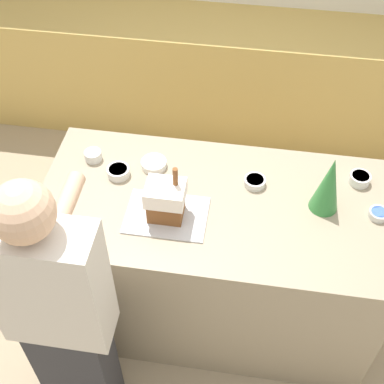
{
  "coord_description": "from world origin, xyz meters",
  "views": [
    {
      "loc": [
        0.16,
        -1.73,
        2.93
      ],
      "look_at": [
        -0.11,
        0.0,
        1.01
      ],
      "focal_mm": 50.0,
      "sensor_mm": 36.0,
      "label": 1
    }
  ],
  "objects_px": {
    "candy_bowl_near_tray_right": "(360,178)",
    "candy_bowl_beside_tree": "(154,164)",
    "baking_tray": "(166,215)",
    "gingerbread_house": "(166,200)",
    "person": "(62,319)",
    "candy_bowl_front_corner": "(93,155)",
    "candy_bowl_far_right": "(118,171)",
    "candy_bowl_near_tray_left": "(255,181)",
    "decorative_tree": "(329,184)",
    "candy_bowl_center_rear": "(379,214)"
  },
  "relations": [
    {
      "from": "candy_bowl_front_corner",
      "to": "candy_bowl_near_tray_right",
      "type": "relative_size",
      "value": 0.85
    },
    {
      "from": "gingerbread_house",
      "to": "person",
      "type": "height_order",
      "value": "person"
    },
    {
      "from": "candy_bowl_near_tray_left",
      "to": "candy_bowl_front_corner",
      "type": "bearing_deg",
      "value": 176.32
    },
    {
      "from": "gingerbread_house",
      "to": "candy_bowl_beside_tree",
      "type": "height_order",
      "value": "gingerbread_house"
    },
    {
      "from": "baking_tray",
      "to": "candy_bowl_beside_tree",
      "type": "xyz_separation_m",
      "value": [
        -0.13,
        0.32,
        0.02
      ]
    },
    {
      "from": "gingerbread_house",
      "to": "person",
      "type": "relative_size",
      "value": 0.17
    },
    {
      "from": "candy_bowl_front_corner",
      "to": "candy_bowl_far_right",
      "type": "bearing_deg",
      "value": -30.53
    },
    {
      "from": "decorative_tree",
      "to": "candy_bowl_far_right",
      "type": "xyz_separation_m",
      "value": [
        -1.04,
        0.06,
        -0.14
      ]
    },
    {
      "from": "baking_tray",
      "to": "candy_bowl_front_corner",
      "type": "height_order",
      "value": "candy_bowl_front_corner"
    },
    {
      "from": "baking_tray",
      "to": "candy_bowl_center_rear",
      "type": "relative_size",
      "value": 4.17
    },
    {
      "from": "gingerbread_house",
      "to": "candy_bowl_near_tray_right",
      "type": "distance_m",
      "value": 1.0
    },
    {
      "from": "candy_bowl_beside_tree",
      "to": "candy_bowl_center_rear",
      "type": "xyz_separation_m",
      "value": [
        1.13,
        -0.17,
        -0.0
      ]
    },
    {
      "from": "candy_bowl_near_tray_left",
      "to": "candy_bowl_beside_tree",
      "type": "bearing_deg",
      "value": 174.65
    },
    {
      "from": "candy_bowl_front_corner",
      "to": "candy_bowl_near_tray_left",
      "type": "bearing_deg",
      "value": -3.68
    },
    {
      "from": "candy_bowl_front_corner",
      "to": "candy_bowl_far_right",
      "type": "relative_size",
      "value": 0.77
    },
    {
      "from": "candy_bowl_near_tray_right",
      "to": "decorative_tree",
      "type": "bearing_deg",
      "value": -133.4
    },
    {
      "from": "gingerbread_house",
      "to": "decorative_tree",
      "type": "height_order",
      "value": "decorative_tree"
    },
    {
      "from": "gingerbread_house",
      "to": "candy_bowl_front_corner",
      "type": "bearing_deg",
      "value": 144.4
    },
    {
      "from": "candy_bowl_front_corner",
      "to": "candy_bowl_far_right",
      "type": "distance_m",
      "value": 0.19
    },
    {
      "from": "candy_bowl_center_rear",
      "to": "person",
      "type": "distance_m",
      "value": 1.54
    },
    {
      "from": "candy_bowl_front_corner",
      "to": "person",
      "type": "distance_m",
      "value": 0.91
    },
    {
      "from": "candy_bowl_near_tray_right",
      "to": "candy_bowl_far_right",
      "type": "distance_m",
      "value": 1.23
    },
    {
      "from": "candy_bowl_far_right",
      "to": "decorative_tree",
      "type": "bearing_deg",
      "value": -3.25
    },
    {
      "from": "baking_tray",
      "to": "candy_bowl_near_tray_right",
      "type": "relative_size",
      "value": 3.71
    },
    {
      "from": "baking_tray",
      "to": "candy_bowl_near_tray_right",
      "type": "height_order",
      "value": "candy_bowl_near_tray_right"
    },
    {
      "from": "candy_bowl_beside_tree",
      "to": "person",
      "type": "relative_size",
      "value": 0.08
    },
    {
      "from": "baking_tray",
      "to": "candy_bowl_near_tray_right",
      "type": "xyz_separation_m",
      "value": [
        0.93,
        0.37,
        0.02
      ]
    },
    {
      "from": "decorative_tree",
      "to": "candy_bowl_near_tray_left",
      "type": "distance_m",
      "value": 0.38
    },
    {
      "from": "gingerbread_house",
      "to": "person",
      "type": "distance_m",
      "value": 0.7
    },
    {
      "from": "candy_bowl_far_right",
      "to": "candy_bowl_near_tray_left",
      "type": "bearing_deg",
      "value": 3.22
    },
    {
      "from": "baking_tray",
      "to": "person",
      "type": "bearing_deg",
      "value": -121.2
    },
    {
      "from": "candy_bowl_center_rear",
      "to": "candy_bowl_front_corner",
      "type": "bearing_deg",
      "value": 173.11
    },
    {
      "from": "candy_bowl_near_tray_right",
      "to": "candy_bowl_near_tray_left",
      "type": "bearing_deg",
      "value": -169.63
    },
    {
      "from": "candy_bowl_near_tray_right",
      "to": "candy_bowl_beside_tree",
      "type": "bearing_deg",
      "value": -177.49
    },
    {
      "from": "candy_bowl_beside_tree",
      "to": "candy_bowl_center_rear",
      "type": "distance_m",
      "value": 1.15
    },
    {
      "from": "gingerbread_house",
      "to": "candy_bowl_front_corner",
      "type": "relative_size",
      "value": 3.27
    },
    {
      "from": "candy_bowl_near_tray_left",
      "to": "candy_bowl_far_right",
      "type": "bearing_deg",
      "value": -176.78
    },
    {
      "from": "gingerbread_house",
      "to": "baking_tray",
      "type": "bearing_deg",
      "value": -152.1
    },
    {
      "from": "candy_bowl_far_right",
      "to": "candy_bowl_front_corner",
      "type": "bearing_deg",
      "value": 149.47
    },
    {
      "from": "candy_bowl_far_right",
      "to": "candy_bowl_beside_tree",
      "type": "distance_m",
      "value": 0.19
    },
    {
      "from": "candy_bowl_front_corner",
      "to": "candy_bowl_near_tray_left",
      "type": "relative_size",
      "value": 0.83
    },
    {
      "from": "baking_tray",
      "to": "candy_bowl_front_corner",
      "type": "bearing_deg",
      "value": 144.35
    },
    {
      "from": "candy_bowl_beside_tree",
      "to": "candy_bowl_near_tray_left",
      "type": "bearing_deg",
      "value": -5.35
    },
    {
      "from": "gingerbread_house",
      "to": "candy_bowl_center_rear",
      "type": "relative_size",
      "value": 3.13
    },
    {
      "from": "gingerbread_house",
      "to": "person",
      "type": "bearing_deg",
      "value": -121.23
    },
    {
      "from": "candy_bowl_far_right",
      "to": "candy_bowl_near_tray_right",
      "type": "bearing_deg",
      "value": 6.31
    },
    {
      "from": "baking_tray",
      "to": "candy_bowl_beside_tree",
      "type": "distance_m",
      "value": 0.35
    },
    {
      "from": "candy_bowl_beside_tree",
      "to": "candy_bowl_near_tray_left",
      "type": "xyz_separation_m",
      "value": [
        0.53,
        -0.05,
        0.0
      ]
    },
    {
      "from": "candy_bowl_far_right",
      "to": "candy_bowl_beside_tree",
      "type": "relative_size",
      "value": 0.88
    },
    {
      "from": "candy_bowl_near_tray_right",
      "to": "candy_bowl_center_rear",
      "type": "distance_m",
      "value": 0.23
    }
  ]
}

